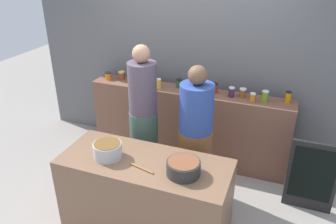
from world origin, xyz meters
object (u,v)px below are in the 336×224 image
at_px(preserve_jar_9, 215,88).
at_px(chalkboard_sign, 312,177).
at_px(preserve_jar_5, 159,83).
at_px(preserve_jar_0, 108,76).
at_px(preserve_jar_10, 232,92).
at_px(wooden_spoon, 142,168).
at_px(preserve_jar_13, 265,96).
at_px(cooking_pot_left, 108,150).
at_px(preserve_jar_8, 197,88).
at_px(preserve_jar_14, 288,97).
at_px(preserve_jar_6, 179,83).
at_px(preserve_jar_7, 187,86).
at_px(preserve_jar_3, 141,79).
at_px(preserve_jar_11, 243,93).
at_px(cook_in_cap, 195,142).
at_px(cook_with_tongs, 144,125).
at_px(preserve_jar_12, 253,97).
at_px(preserve_jar_4, 154,80).
at_px(cooking_pot_center, 183,168).
at_px(preserve_jar_2, 132,78).
at_px(preserve_jar_1, 122,75).

relative_size(preserve_jar_9, chalkboard_sign, 0.15).
height_order(preserve_jar_5, preserve_jar_9, same).
relative_size(preserve_jar_0, preserve_jar_10, 0.81).
distance_m(preserve_jar_10, wooden_spoon, 1.63).
relative_size(preserve_jar_13, wooden_spoon, 0.52).
bearing_deg(cooking_pot_left, wooden_spoon, -9.75).
bearing_deg(preserve_jar_8, preserve_jar_14, 3.11).
height_order(preserve_jar_6, preserve_jar_8, preserve_jar_6).
distance_m(preserve_jar_0, preserve_jar_14, 2.41).
bearing_deg(preserve_jar_7, chalkboard_sign, -18.00).
bearing_deg(preserve_jar_3, preserve_jar_8, 0.01).
height_order(preserve_jar_6, preserve_jar_14, preserve_jar_14).
height_order(preserve_jar_0, preserve_jar_9, preserve_jar_9).
relative_size(preserve_jar_11, cook_in_cap, 0.07).
relative_size(preserve_jar_10, preserve_jar_14, 0.92).
height_order(cook_with_tongs, cook_in_cap, cook_with_tongs).
relative_size(preserve_jar_12, wooden_spoon, 0.41).
xyz_separation_m(preserve_jar_11, cook_in_cap, (-0.37, -0.77, -0.35)).
bearing_deg(preserve_jar_0, preserve_jar_11, 1.12).
distance_m(preserve_jar_4, cooking_pot_center, 1.79).
xyz_separation_m(preserve_jar_6, preserve_jar_14, (1.37, 0.01, 0.01)).
xyz_separation_m(cooking_pot_left, cooking_pot_center, (0.79, 0.00, -0.01)).
distance_m(preserve_jar_12, cook_with_tongs, 1.34).
bearing_deg(preserve_jar_7, preserve_jar_9, 6.23).
xyz_separation_m(preserve_jar_2, preserve_jar_12, (1.63, -0.04, -0.02)).
height_order(preserve_jar_1, preserve_jar_7, preserve_jar_7).
xyz_separation_m(preserve_jar_10, preserve_jar_12, (0.27, -0.05, -0.01)).
bearing_deg(preserve_jar_13, preserve_jar_6, 176.81).
xyz_separation_m(preserve_jar_14, cooking_pot_center, (-0.80, -1.52, -0.21)).
xyz_separation_m(preserve_jar_1, preserve_jar_3, (0.32, -0.06, 0.02)).
distance_m(preserve_jar_4, chalkboard_sign, 2.29).
xyz_separation_m(preserve_jar_1, preserve_jar_4, (0.50, -0.00, -0.00)).
bearing_deg(preserve_jar_12, preserve_jar_14, 17.70).
relative_size(cook_with_tongs, cook_in_cap, 1.09).
xyz_separation_m(preserve_jar_0, wooden_spoon, (1.22, -1.52, -0.25)).
bearing_deg(preserve_jar_3, preserve_jar_11, 1.02).
xyz_separation_m(preserve_jar_3, preserve_jar_10, (1.25, -0.01, -0.01)).
distance_m(preserve_jar_3, preserve_jar_12, 1.51).
distance_m(preserve_jar_4, preserve_jar_14, 1.74).
xyz_separation_m(preserve_jar_9, cook_in_cap, (-0.01, -0.79, -0.35)).
height_order(preserve_jar_0, preserve_jar_8, same).
relative_size(preserve_jar_11, cook_with_tongs, 0.06).
bearing_deg(preserve_jar_13, preserve_jar_11, 171.65).
height_order(preserve_jar_0, preserve_jar_14, preserve_jar_14).
bearing_deg(chalkboard_sign, cooking_pot_center, -141.64).
bearing_deg(preserve_jar_11, preserve_jar_0, -178.88).
height_order(preserve_jar_7, preserve_jar_11, preserve_jar_7).
bearing_deg(preserve_jar_1, cooking_pot_center, -46.75).
distance_m(preserve_jar_6, cooking_pot_center, 1.62).
xyz_separation_m(preserve_jar_4, cooking_pot_left, (0.15, -1.52, -0.19)).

